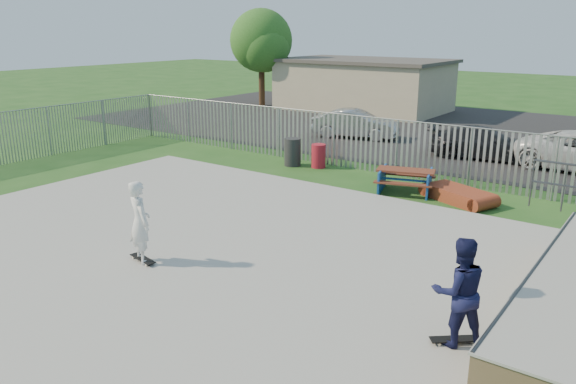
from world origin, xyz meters
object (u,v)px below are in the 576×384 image
Objects in this scene: trash_bin_red at (318,156)px; skater_white at (140,222)px; picnic_table at (405,181)px; car_silver at (355,124)px; car_dark at (484,143)px; skater_navy at (459,292)px; funbox at (458,195)px; tree_left at (261,41)px; trash_bin_grey at (293,152)px.

skater_white is at bearing -79.26° from trash_bin_red.
car_silver is at bearing 112.16° from picnic_table.
car_dark is (6.34, -0.81, -0.04)m from car_silver.
skater_navy is at bearing -153.15° from skater_white.
funbox is 1.21× the size of skater_navy.
car_silver reaches higher than picnic_table.
picnic_table is 21.86m from tree_left.
car_dark reaches higher than picnic_table.
skater_white is (2.88, -9.71, 0.54)m from trash_bin_grey.
funbox is at bearing -110.61° from skater_navy.
skater_white is (-2.17, -8.84, 0.68)m from picnic_table.
skater_white reaches higher than trash_bin_red.
tree_left is 30.50m from skater_navy.
trash_bin_red is 12.66m from skater_navy.
trash_bin_grey is 13.13m from skater_navy.
tree_left is (-12.61, 12.42, 3.80)m from trash_bin_red.
trash_bin_grey reaches higher than trash_bin_red.
funbox is 8.65m from skater_navy.
trash_bin_grey reaches higher than picnic_table.
skater_white reaches higher than car_silver.
skater_navy is (21.25, -21.65, -3.18)m from tree_left.
picnic_table is 9.13m from skater_white.
skater_navy is (9.62, -8.92, 0.54)m from trash_bin_grey.
car_silver is 6.40m from car_dark.
trash_bin_grey is (-6.77, 0.80, 0.33)m from funbox.
car_dark is 15.41m from skater_white.
picnic_table is 9.29m from skater_navy.
trash_bin_red is at bearing -44.56° from tree_left.
trash_bin_grey is 0.58× the size of skater_navy.
skater_navy is at bearing -47.99° from funbox.
car_dark is at bearing -114.15° from skater_navy.
trash_bin_red is at bearing -86.86° from skater_navy.
picnic_table is at bearing -155.18° from funbox.
trash_bin_grey reaches higher than funbox.
car_dark is (0.50, 6.33, 0.26)m from picnic_table.
trash_bin_red is at bearing -178.26° from car_silver.
trash_bin_grey is 0.17× the size of tree_left.
trash_bin_grey is at bearing -164.07° from funbox.
skater_white is (1.90, -10.02, 0.62)m from trash_bin_red.
funbox is 0.51× the size of car_dark.
tree_left reaches higher than skater_navy.
picnic_table is at bearing -100.39° from skater_navy.
car_silver is 13.10m from tree_left.
tree_left is 3.45× the size of skater_navy.
trash_bin_red is at bearing 17.55° from trash_bin_grey.
trash_bin_red is 6.23m from car_silver.
trash_bin_red is 0.49× the size of skater_white.
trash_bin_grey is 0.26× the size of car_silver.
car_dark reaches higher than funbox.
trash_bin_red is at bearing 146.75° from picnic_table.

